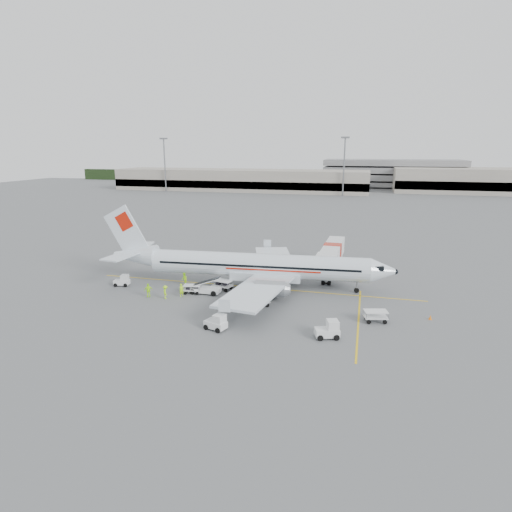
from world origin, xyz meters
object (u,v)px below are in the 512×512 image
object	(u,v)px
jet_bridge	(332,259)
belt_loader	(205,283)
tug_fore	(327,329)
tug_mid	(216,322)
tug_aft	(122,280)
aircraft	(259,249)

from	to	relation	value
jet_bridge	belt_loader	distance (m)	20.02
tug_fore	tug_mid	bearing A→B (deg)	165.98
tug_mid	tug_aft	xyz separation A→B (m)	(-17.08, 10.39, -0.09)
jet_bridge	tug_aft	xyz separation A→B (m)	(-26.84, -13.24, -1.43)
tug_mid	tug_aft	distance (m)	19.99
belt_loader	aircraft	bearing A→B (deg)	33.51
belt_loader	tug_aft	distance (m)	12.00
aircraft	belt_loader	size ratio (longest dim) A/B	7.17
aircraft	belt_loader	distance (m)	8.19
jet_bridge	belt_loader	xyz separation A→B (m)	(-14.86, -13.39, -0.77)
tug_fore	tug_aft	world-z (taller)	tug_fore
tug_fore	tug_aft	bearing A→B (deg)	143.13
aircraft	tug_aft	world-z (taller)	aircraft
tug_fore	jet_bridge	bearing A→B (deg)	75.44
jet_bridge	tug_mid	bearing A→B (deg)	-110.39
tug_aft	tug_fore	bearing A→B (deg)	-30.39
aircraft	tug_fore	bearing A→B (deg)	-57.21
jet_bridge	tug_fore	size ratio (longest dim) A/B	7.18
jet_bridge	belt_loader	world-z (taller)	jet_bridge
tug_aft	jet_bridge	bearing A→B (deg)	14.60
jet_bridge	tug_fore	bearing A→B (deg)	-84.35
belt_loader	tug_mid	size ratio (longest dim) A/B	2.37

